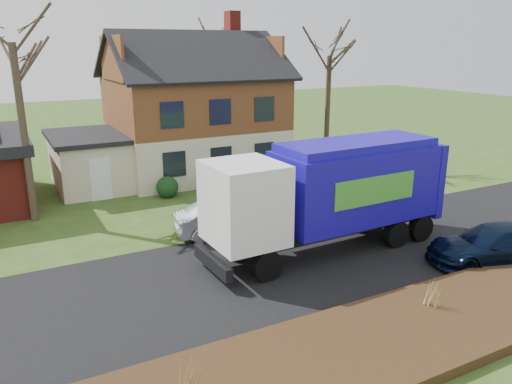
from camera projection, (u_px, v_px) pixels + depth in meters
name	position (u px, v px, depth m)	size (l,w,h in m)	color
ground	(289.00, 264.00, 17.31)	(120.00, 120.00, 0.00)	#314918
road	(289.00, 264.00, 17.31)	(80.00, 7.00, 0.02)	black
mulch_verge	(398.00, 336.00, 12.77)	(80.00, 3.50, 0.30)	#322110
main_house	(186.00, 105.00, 28.63)	(12.95, 8.95, 9.26)	beige
garbage_truck	(334.00, 189.00, 17.98)	(9.43, 2.80, 4.01)	black
silver_sedan	(226.00, 218.00, 19.88)	(1.42, 4.07, 1.34)	#B2B5BA
navy_wagon	(493.00, 245.00, 17.28)	(1.88, 4.63, 1.34)	black
tree_front_west	(8.00, 13.00, 19.27)	(3.47, 3.47, 10.32)	#433528
tree_front_east	(330.00, 36.00, 29.16)	(3.45, 3.45, 9.58)	#3C3024
tree_back	(211.00, 26.00, 35.31)	(3.26, 3.26, 10.31)	#3D3124
grass_clump_west	(190.00, 377.00, 10.16)	(0.39, 0.32, 1.03)	#9C7745
grass_clump_mid	(433.00, 293.00, 13.79)	(0.31, 0.26, 0.87)	tan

